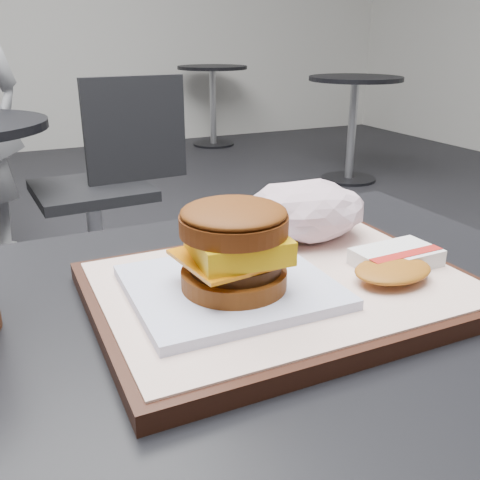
% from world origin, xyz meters
% --- Properties ---
extents(customer_table, '(0.80, 0.60, 0.77)m').
position_xyz_m(customer_table, '(0.00, 0.00, 0.58)').
color(customer_table, '#A5A5AA').
rests_on(customer_table, ground).
extents(serving_tray, '(0.38, 0.28, 0.02)m').
position_xyz_m(serving_tray, '(0.05, 0.02, 0.78)').
color(serving_tray, black).
rests_on(serving_tray, customer_table).
extents(breakfast_sandwich, '(0.19, 0.17, 0.09)m').
position_xyz_m(breakfast_sandwich, '(-0.01, 0.01, 0.83)').
color(breakfast_sandwich, white).
rests_on(breakfast_sandwich, serving_tray).
extents(hash_brown, '(0.12, 0.09, 0.02)m').
position_xyz_m(hash_brown, '(0.17, -0.02, 0.80)').
color(hash_brown, white).
rests_on(hash_brown, serving_tray).
extents(crumpled_wrapper, '(0.15, 0.12, 0.07)m').
position_xyz_m(crumpled_wrapper, '(0.14, 0.11, 0.82)').
color(crumpled_wrapper, silver).
rests_on(crumpled_wrapper, serving_tray).
extents(neighbor_chair, '(0.61, 0.44, 0.88)m').
position_xyz_m(neighbor_chair, '(0.19, 1.65, 0.51)').
color(neighbor_chair, '#B5B6BB').
rests_on(neighbor_chair, ground).
extents(bg_table_near, '(0.66, 0.66, 0.75)m').
position_xyz_m(bg_table_near, '(2.20, 2.80, 0.56)').
color(bg_table_near, black).
rests_on(bg_table_near, ground).
extents(bg_table_far, '(0.66, 0.66, 0.75)m').
position_xyz_m(bg_table_far, '(1.80, 4.50, 0.56)').
color(bg_table_far, black).
rests_on(bg_table_far, ground).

